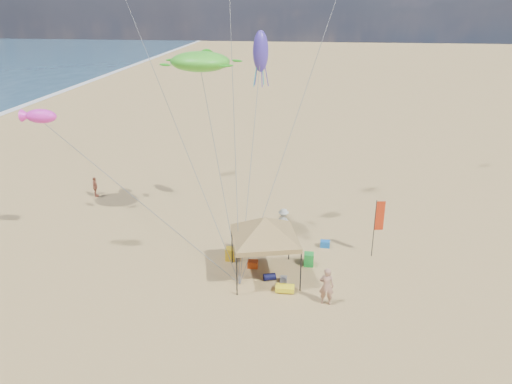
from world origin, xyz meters
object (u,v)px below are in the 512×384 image
person_near_a (326,286)px  chair_green (309,259)px  cooler_red (253,264)px  feather_flag (378,220)px  beach_cart (285,288)px  person_far_a (95,187)px  canopy_tent (265,220)px  person_near_b (248,239)px  cooler_blue (325,244)px  person_near_c (283,222)px  chair_yellow (230,254)px

person_near_a → chair_green: bearing=-72.8°
cooler_red → feather_flag: bearing=17.2°
beach_cart → person_far_a: size_ratio=0.61×
canopy_tent → beach_cart: canopy_tent is taller
person_near_b → person_far_a: size_ratio=1.21×
cooler_blue → person_far_a: person_far_a is taller
person_near_c → beach_cart: bearing=106.8°
cooler_red → cooler_blue: same height
cooler_red → person_near_c: size_ratio=0.32×
cooler_blue → beach_cart: 5.24m
cooler_red → person_near_a: person_near_a is taller
cooler_red → chair_green: (2.92, 0.58, 0.16)m
chair_green → person_far_a: person_far_a is taller
canopy_tent → feather_flag: (5.81, 2.79, -0.97)m
cooler_blue → chair_yellow: (-5.11, -2.08, 0.16)m
beach_cart → person_near_b: 4.31m
person_far_a → feather_flag: bearing=-124.9°
cooler_red → chair_green: size_ratio=0.77×
person_near_c → person_far_a: (-13.69, 4.42, -0.11)m
person_near_a → chair_yellow: bearing=-31.4°
feather_flag → person_near_a: size_ratio=1.78×
chair_yellow → person_near_c: size_ratio=0.41×
person_near_c → canopy_tent: bearing=94.6°
cooler_red → person_near_a: 4.77m
cooler_red → person_near_c: bearing=71.5°
cooler_red → person_far_a: (-12.36, 8.39, 0.54)m
chair_green → chair_yellow: bearing=178.9°
canopy_tent → chair_yellow: (-2.01, 1.44, -2.83)m
cooler_red → chair_yellow: size_ratio=0.77×
chair_yellow → person_far_a: person_far_a is taller
canopy_tent → person_near_c: bearing=82.5°
cooler_blue → person_near_b: (-4.26, -1.27, 0.69)m
chair_green → person_near_c: size_ratio=0.41×
feather_flag → cooler_blue: 3.46m
cooler_blue → chair_yellow: size_ratio=0.77×
cooler_red → chair_green: 2.98m
chair_yellow → person_near_c: person_near_c is taller
cooler_red → person_near_c: 4.24m
feather_flag → person_near_a: (-2.73, -4.84, -1.28)m
canopy_tent → chair_green: size_ratio=8.61×
feather_flag → chair_yellow: size_ratio=4.77×
feather_flag → chair_yellow: (-7.81, -1.35, -1.87)m
canopy_tent → chair_yellow: size_ratio=8.61×
feather_flag → person_near_b: bearing=-175.6°
cooler_blue → canopy_tent: bearing=-131.4°
person_near_b → person_near_c: (1.78, 2.49, -0.04)m
person_far_a → person_near_a: bearing=-141.1°
feather_flag → cooler_red: (-6.51, -2.02, -2.03)m
beach_cart → person_near_a: (1.94, -0.72, 0.74)m
feather_flag → cooler_red: size_ratio=6.18×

